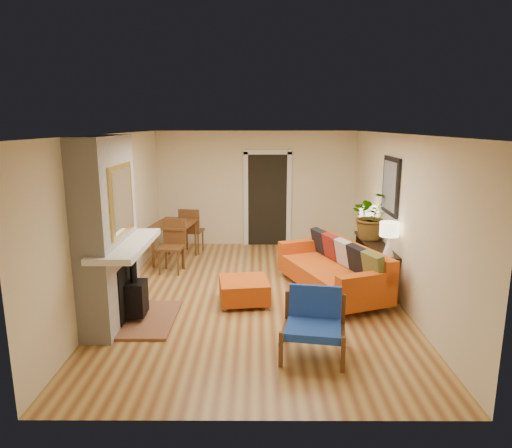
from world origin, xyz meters
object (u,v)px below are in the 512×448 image
object	(u,v)px
lamp_near	(389,235)
dining_table	(178,230)
houseplant	(372,215)
ottoman	(244,290)
console_table	(375,251)
blue_chair	(314,319)
lamp_far	(367,216)
sofa	(336,269)

from	to	relation	value
lamp_near	dining_table	bearing A→B (deg)	150.54
houseplant	ottoman	bearing A→B (deg)	-151.61
ottoman	console_table	distance (m)	2.46
blue_chair	dining_table	size ratio (longest dim) A/B	0.46
blue_chair	console_table	size ratio (longest dim) A/B	0.47
console_table	houseplant	bearing A→B (deg)	91.98
blue_chair	dining_table	distance (m)	4.41
lamp_far	houseplant	size ratio (longest dim) A/B	0.62
dining_table	houseplant	size ratio (longest dim) A/B	2.15
lamp_near	lamp_far	size ratio (longest dim) A/B	1.00
ottoman	lamp_near	distance (m)	2.41
blue_chair	lamp_far	distance (m)	3.50
sofa	ottoman	size ratio (longest dim) A/B	2.93
ottoman	houseplant	size ratio (longest dim) A/B	0.96
console_table	lamp_near	size ratio (longest dim) A/B	3.43
sofa	blue_chair	distance (m)	2.17
blue_chair	console_table	world-z (taller)	blue_chair
lamp_far	blue_chair	bearing A→B (deg)	-113.21
lamp_far	houseplant	distance (m)	0.40
ottoman	lamp_far	xyz separation A→B (m)	(2.26, 1.60, 0.85)
ottoman	lamp_near	xyz separation A→B (m)	(2.26, 0.15, 0.85)
lamp_near	lamp_far	bearing A→B (deg)	90.00
console_table	blue_chair	bearing A→B (deg)	-118.62
console_table	lamp_far	size ratio (longest dim) A/B	3.43
sofa	ottoman	distance (m)	1.61
ottoman	dining_table	size ratio (longest dim) A/B	0.44
blue_chair	lamp_far	bearing A→B (deg)	66.79
ottoman	lamp_far	bearing A→B (deg)	35.37
lamp_near	sofa	bearing A→B (deg)	153.77
lamp_near	houseplant	xyz separation A→B (m)	(-0.01, 1.06, 0.10)
lamp_near	lamp_far	world-z (taller)	same
console_table	sofa	bearing A→B (deg)	-151.10
blue_chair	dining_table	bearing A→B (deg)	121.21
ottoman	dining_table	bearing A→B (deg)	122.14
ottoman	blue_chair	world-z (taller)	blue_chair
lamp_near	ottoman	bearing A→B (deg)	-176.20
blue_chair	console_table	bearing A→B (deg)	61.38
console_table	lamp_far	world-z (taller)	lamp_far
sofa	blue_chair	size ratio (longest dim) A/B	2.81
lamp_near	lamp_far	distance (m)	1.45
lamp_near	lamp_far	xyz separation A→B (m)	(0.00, 1.45, 0.00)
sofa	dining_table	distance (m)	3.37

